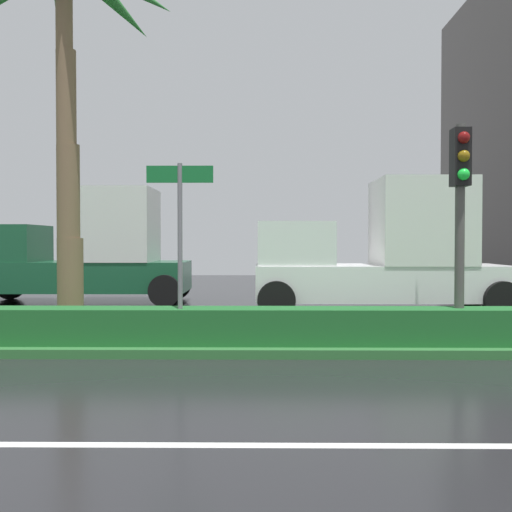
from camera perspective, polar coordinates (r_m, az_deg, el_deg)
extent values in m
cube|color=black|center=(12.98, -13.57, -7.13)|extent=(90.00, 42.00, 0.10)
cube|color=#2D6B33|center=(12.01, -14.75, -7.23)|extent=(85.50, 4.00, 0.15)
cube|color=#1E6028|center=(10.63, -16.77, -6.32)|extent=(76.50, 0.70, 0.60)
cylinder|color=brown|center=(12.10, -17.12, -2.59)|extent=(0.49, 0.49, 1.78)
cylinder|color=brown|center=(12.09, -17.30, 5.83)|extent=(0.43, 0.43, 1.78)
cylinder|color=brown|center=(12.34, -17.48, 14.08)|extent=(0.37, 0.37, 1.78)
cylinder|color=brown|center=(12.84, -17.67, 21.85)|extent=(0.31, 0.31, 1.78)
cylinder|color=#4C4C47|center=(10.64, 18.68, 1.95)|extent=(0.16, 0.16, 3.66)
cube|color=black|center=(10.73, 18.73, 8.81)|extent=(0.28, 0.32, 0.96)
sphere|color=maroon|center=(10.61, 19.03, 10.53)|extent=(0.20, 0.20, 0.20)
sphere|color=#7F600F|center=(10.57, 19.02, 8.92)|extent=(0.20, 0.20, 0.20)
sphere|color=#1EEA3F|center=(10.53, 19.01, 7.31)|extent=(0.20, 0.20, 0.20)
cylinder|color=slate|center=(10.04, -7.18, 0.16)|extent=(0.08, 0.08, 3.00)
cube|color=#146B2D|center=(10.10, -7.20, 7.67)|extent=(1.10, 0.03, 0.28)
cube|color=#195133|center=(19.10, -16.09, -1.84)|extent=(6.40, 2.30, 0.90)
cube|color=#195133|center=(19.81, -22.21, 1.12)|extent=(1.90, 2.21, 1.10)
cube|color=silver|center=(18.80, -13.05, 2.85)|extent=(2.30, 2.35, 2.20)
cylinder|color=black|center=(21.13, -22.20, -2.54)|extent=(0.92, 0.30, 0.92)
cylinder|color=black|center=(17.37, -8.62, -3.28)|extent=(0.92, 0.30, 0.92)
cylinder|color=black|center=(19.68, -7.53, -2.73)|extent=(0.92, 0.30, 0.92)
cube|color=white|center=(15.93, 11.60, -2.44)|extent=(6.40, 2.30, 0.90)
cube|color=white|center=(15.63, 3.67, 1.18)|extent=(1.90, 2.21, 1.10)
cube|color=silver|center=(16.14, 15.29, 3.09)|extent=(2.30, 2.35, 2.20)
cylinder|color=black|center=(14.50, 1.94, -4.18)|extent=(0.92, 0.30, 0.92)
cylinder|color=black|center=(16.83, 1.75, -3.41)|extent=(0.92, 0.30, 0.92)
cylinder|color=black|center=(15.60, 22.24, -3.89)|extent=(0.92, 0.30, 0.92)
cylinder|color=black|center=(17.78, 19.45, -3.23)|extent=(0.92, 0.30, 0.92)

